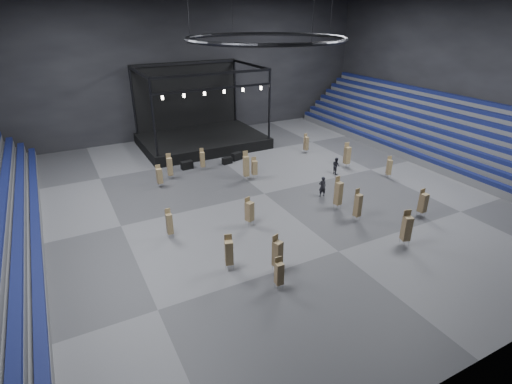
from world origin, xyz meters
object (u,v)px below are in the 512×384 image
chair_stack_8 (249,211)px  crew_member (336,166)px  flight_case_mid (227,161)px  chair_stack_11 (159,176)px  chair_stack_12 (170,166)px  chair_stack_0 (338,193)px  flight_case_left (187,165)px  chair_stack_15 (254,167)px  stage (200,132)px  chair_stack_1 (229,252)px  chair_stack_3 (389,167)px  chair_stack_7 (246,166)px  chair_stack_9 (423,202)px  chair_stack_13 (277,253)px  man_center (322,187)px  chair_stack_16 (358,205)px  chair_stack_10 (347,155)px  chair_stack_4 (169,223)px  chair_stack_6 (202,159)px  chair_stack_14 (279,273)px  flight_case_right (237,156)px  chair_stack_5 (306,143)px

chair_stack_8 → crew_member: (12.38, 5.32, -0.40)m
flight_case_mid → chair_stack_11: size_ratio=0.49×
chair_stack_12 → chair_stack_0: bearing=-48.1°
flight_case_left → chair_stack_15: 7.41m
stage → chair_stack_1: size_ratio=5.71×
chair_stack_3 → chair_stack_7: bearing=176.7°
chair_stack_0 → chair_stack_9: bearing=-47.6°
flight_case_mid → crew_member: crew_member is taller
chair_stack_13 → man_center: bearing=21.2°
chair_stack_13 → chair_stack_16: chair_stack_16 is taller
chair_stack_10 → chair_stack_13: 19.66m
chair_stack_4 → chair_stack_6: bearing=59.4°
chair_stack_7 → chair_stack_15: chair_stack_7 is taller
man_center → crew_member: 5.73m
chair_stack_8 → chair_stack_14: 7.78m
chair_stack_13 → chair_stack_14: chair_stack_13 is taller
chair_stack_1 → chair_stack_10: chair_stack_10 is taller
man_center → chair_stack_9: bearing=137.0°
flight_case_left → flight_case_mid: bearing=-8.0°
chair_stack_6 → chair_stack_10: chair_stack_10 is taller
chair_stack_10 → chair_stack_16: 11.43m
flight_case_right → chair_stack_15: (-0.68, -5.44, 0.73)m
flight_case_mid → chair_stack_13: bearing=-104.7°
chair_stack_11 → man_center: chair_stack_11 is taller
flight_case_left → chair_stack_1: (-3.29, -17.89, 0.87)m
chair_stack_5 → chair_stack_7: chair_stack_7 is taller
stage → chair_stack_15: stage is taller
flight_case_left → chair_stack_4: (-5.48, -12.41, 0.76)m
chair_stack_15 → crew_member: (7.74, -2.75, -0.29)m
chair_stack_8 → chair_stack_11: chair_stack_8 is taller
chair_stack_1 → chair_stack_16: 11.50m
flight_case_left → chair_stack_12: chair_stack_12 is taller
flight_case_left → chair_stack_5: chair_stack_5 is taller
chair_stack_14 → crew_member: bearing=46.0°
chair_stack_5 → chair_stack_13: bearing=-132.6°
flight_case_left → chair_stack_16: 18.57m
chair_stack_9 → chair_stack_15: chair_stack_9 is taller
chair_stack_1 → chair_stack_15: (8.30, 12.48, -0.14)m
chair_stack_4 → chair_stack_9: chair_stack_9 is taller
stage → flight_case_right: bearing=-77.8°
chair_stack_0 → chair_stack_4: size_ratio=1.24×
chair_stack_11 → crew_member: (16.44, -4.95, -0.29)m
chair_stack_4 → stage: bearing=64.3°
chair_stack_1 → chair_stack_3: (19.92, 6.50, -0.15)m
chair_stack_10 → chair_stack_15: 9.94m
crew_member → flight_case_mid: bearing=53.5°
chair_stack_0 → chair_stack_6: (-6.70, 13.35, -0.28)m
chair_stack_12 → chair_stack_16: chair_stack_16 is taller
chair_stack_3 → chair_stack_15: chair_stack_3 is taller
man_center → chair_stack_11: bearing=-23.6°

